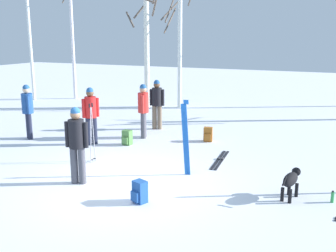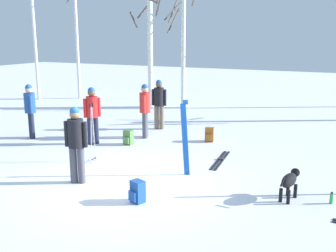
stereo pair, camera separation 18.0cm
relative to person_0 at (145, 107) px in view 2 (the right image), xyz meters
The scene contains 18 objects.
ground_plane 4.09m from the person_0, 69.25° to the right, with size 60.00×60.00×0.00m, color white.
person_0 is the anchor object (origin of this frame).
person_1 3.60m from the person_0, 153.21° to the right, with size 0.43×0.37×1.72m.
person_2 4.19m from the person_0, 81.91° to the right, with size 0.50×0.34×1.72m.
person_3 1.70m from the person_0, 127.44° to the right, with size 0.35×0.43×1.72m.
person_4 1.26m from the person_0, 96.41° to the left, with size 0.50×0.34×1.72m.
dog 5.86m from the person_0, 31.54° to the right, with size 0.33×0.89×0.57m.
ski_pair_planted_1 3.65m from the person_0, 46.28° to the right, with size 0.24×0.06×1.78m.
ski_pair_lying_0 3.33m from the person_0, 22.91° to the right, with size 0.33×1.69×0.05m.
ski_poles_0 2.76m from the person_0, 90.18° to the right, with size 0.07×0.22×1.54m.
backpack_0 1.23m from the person_0, 92.68° to the right, with size 0.27×0.30×0.44m.
backpack_1 5.11m from the person_0, 62.74° to the right, with size 0.31×0.33×0.44m.
backpack_2 2.20m from the person_0, 11.72° to the left, with size 0.30×0.32×0.44m.
water_bottle_0 6.51m from the person_0, 26.91° to the right, with size 0.06×0.06×0.24m.
birch_tree_0 10.02m from the person_0, 152.93° to the left, with size 1.30×1.14×6.87m.
birch_tree_1 9.42m from the person_0, 141.42° to the left, with size 1.31×1.74×7.69m.
birch_tree_2 5.86m from the person_0, 116.49° to the left, with size 1.74×1.75×5.50m.
birch_tree_3 5.87m from the person_0, 101.63° to the left, with size 1.54×1.30×5.37m.
Camera 2 is at (4.62, -7.08, 3.21)m, focal length 42.56 mm.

